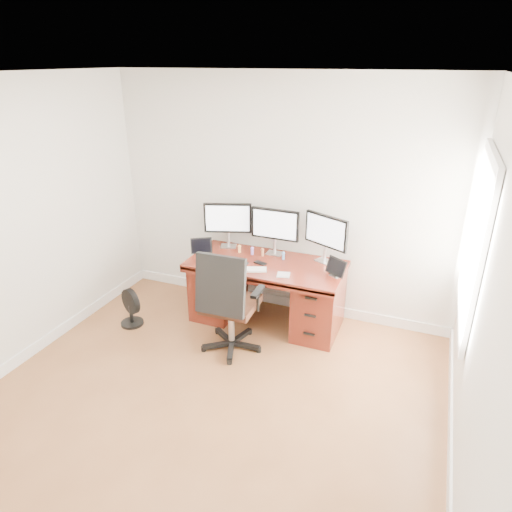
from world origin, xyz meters
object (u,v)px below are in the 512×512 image
at_px(desk, 267,290).
at_px(keyboard, 253,269).
at_px(monitor_center, 275,226).
at_px(office_chair, 229,319).
at_px(floor_fan, 130,308).

bearing_deg(desk, keyboard, -102.46).
bearing_deg(monitor_center, keyboard, -96.28).
height_order(office_chair, floor_fan, office_chair).
height_order(office_chair, monitor_center, monitor_center).
bearing_deg(keyboard, floor_fan, 175.08).
distance_m(office_chair, floor_fan, 1.26).
bearing_deg(desk, floor_fan, -155.15).
xyz_separation_m(office_chair, floor_fan, (-1.25, 0.03, -0.16)).
bearing_deg(desk, monitor_center, 90.00).
relative_size(office_chair, monitor_center, 2.06).
relative_size(desk, floor_fan, 3.90).
bearing_deg(office_chair, desk, 75.33).
bearing_deg(keyboard, monitor_center, 62.35).
relative_size(monitor_center, keyboard, 2.00).
xyz_separation_m(desk, monitor_center, (-0.00, 0.24, 0.68)).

